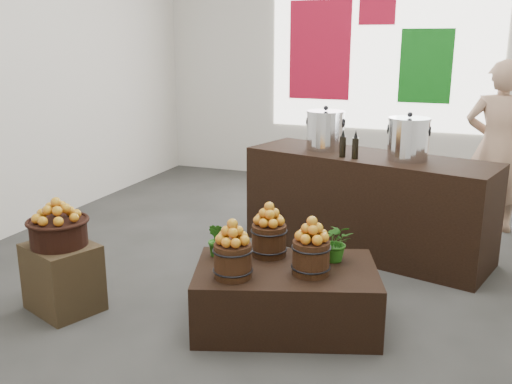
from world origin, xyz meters
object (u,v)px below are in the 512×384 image
at_px(display_table, 286,296).
at_px(wicker_basket, 59,233).
at_px(crate, 63,277).
at_px(shopper, 497,147).
at_px(stock_pot_left, 325,131).
at_px(stock_pot_center, 408,140).
at_px(counter, 366,204).

bearing_deg(display_table, wicker_basket, 173.97).
relative_size(crate, shopper, 0.29).
xyz_separation_m(wicker_basket, stock_pot_left, (1.50, 2.26, 0.53)).
bearing_deg(shopper, display_table, 66.68).
xyz_separation_m(crate, stock_pot_center, (2.34, 2.02, 0.90)).
bearing_deg(display_table, crate, 173.97).
bearing_deg(counter, stock_pot_left, 180.00).
distance_m(stock_pot_center, shopper, 1.54).
bearing_deg(stock_pot_left, display_table, -83.74).
relative_size(display_table, stock_pot_center, 3.55).
height_order(stock_pot_left, shopper, shopper).
bearing_deg(crate, stock_pot_center, 40.89).
distance_m(wicker_basket, counter, 2.90).
bearing_deg(counter, display_table, -83.26).
bearing_deg(display_table, counter, 63.02).
bearing_deg(stock_pot_left, counter, -15.36).
bearing_deg(counter, shopper, 60.67).
height_order(crate, stock_pot_center, stock_pot_center).
relative_size(counter, shopper, 1.29).
height_order(counter, stock_pot_center, stock_pot_center).
distance_m(display_table, counter, 1.79).
height_order(display_table, counter, counter).
bearing_deg(counter, wicker_basket, -117.48).
distance_m(display_table, shopper, 3.35).
distance_m(crate, display_table, 1.75).
relative_size(display_table, shopper, 0.71).
height_order(wicker_basket, stock_pot_center, stock_pot_center).
bearing_deg(display_table, stock_pot_center, 50.68).
relative_size(stock_pot_center, shopper, 0.20).
bearing_deg(stock_pot_left, shopper, 32.72).
distance_m(display_table, stock_pot_left, 2.11).
height_order(wicker_basket, display_table, wicker_basket).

